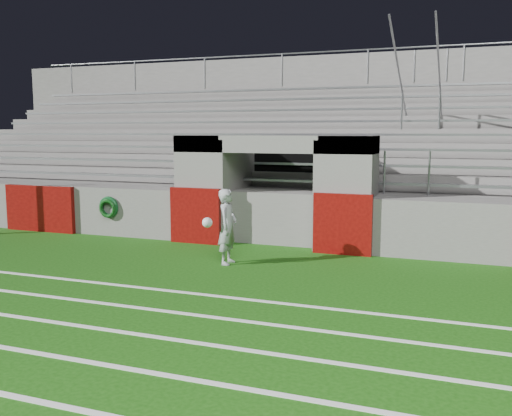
% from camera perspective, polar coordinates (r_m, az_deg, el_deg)
% --- Properties ---
extents(ground, '(90.00, 90.00, 0.00)m').
position_cam_1_polar(ground, '(10.61, -4.50, -7.06)').
color(ground, '#16490C').
rests_on(ground, ground).
extents(field_markings, '(28.00, 8.09, 0.01)m').
position_cam_1_polar(field_markings, '(6.70, -23.93, -16.65)').
color(field_markings, white).
rests_on(field_markings, ground).
extents(stadium_structure, '(26.00, 8.48, 5.42)m').
position_cam_1_polar(stadium_structure, '(17.83, 6.47, 3.74)').
color(stadium_structure, slate).
rests_on(stadium_structure, ground).
extents(goalkeeper_with_ball, '(0.64, 0.66, 1.54)m').
position_cam_1_polar(goalkeeper_with_ball, '(11.61, -2.89, -1.86)').
color(goalkeeper_with_ball, '#A0A5A9').
rests_on(goalkeeper_with_ball, ground).
extents(hose_coil, '(0.56, 0.15, 0.56)m').
position_cam_1_polar(hose_coil, '(15.11, -14.56, 0.03)').
color(hose_coil, '#0E471E').
rests_on(hose_coil, ground).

